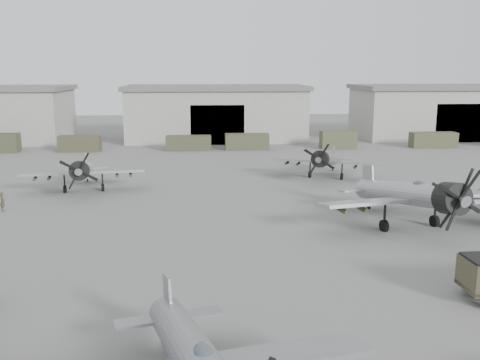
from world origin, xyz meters
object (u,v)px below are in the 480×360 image
object	(u,v)px
aircraft_far_1	(326,160)
ground_crew	(3,201)
aircraft_mid_2	(413,195)
aircraft_far_0	(83,170)

from	to	relation	value
aircraft_far_1	ground_crew	bearing A→B (deg)	-136.10
aircraft_mid_2	ground_crew	bearing A→B (deg)	154.29
aircraft_far_1	ground_crew	world-z (taller)	aircraft_far_1
aircraft_far_0	ground_crew	world-z (taller)	aircraft_far_0
aircraft_far_0	aircraft_far_1	distance (m)	24.40
aircraft_mid_2	aircraft_far_1	world-z (taller)	aircraft_mid_2
aircraft_mid_2	aircraft_far_1	xyz separation A→B (m)	(-1.92, 18.31, -0.49)
aircraft_far_1	ground_crew	size ratio (longest dim) A/B	6.82
aircraft_far_0	ground_crew	bearing A→B (deg)	-135.63
aircraft_far_0	aircraft_far_1	size ratio (longest dim) A/B	1.05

